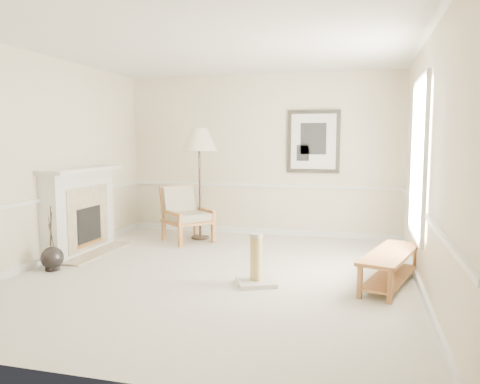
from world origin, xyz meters
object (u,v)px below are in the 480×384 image
Objects in this scene: floor_lamp at (199,143)px; scratching_post at (256,269)px; armchair at (185,212)px; bench at (390,263)px; floor_vase at (52,259)px.

scratching_post is (1.54, -2.35, -1.48)m from floor_lamp.
floor_lamp is at bearing 1.85° from armchair.
bench is 2.38× the size of scratching_post.
floor_vase is 2.46m from armchair.
armchair is 1.66× the size of scratching_post.
floor_vase is at bearing -116.38° from floor_lamp.
floor_lamp reaches higher than armchair.
floor_vase is 2.75m from scratching_post.
floor_vase is at bearing -178.09° from scratching_post.
floor_lamp is (0.19, 0.23, 1.17)m from armchair.
bench is (4.30, 0.47, 0.11)m from floor_vase.
armchair is at bearing 129.26° from scratching_post.
floor_vase is 4.33m from bench.
floor_lamp is at bearing 147.46° from bench.
floor_lamp reaches higher than bench.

